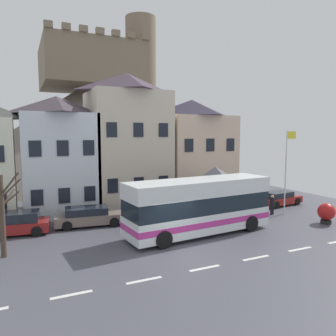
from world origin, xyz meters
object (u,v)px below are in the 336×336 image
townhouse_03 (192,150)px  parked_car_03 (89,216)px  townhouse_02 (127,141)px  pedestrian_01 (245,207)px  pedestrian_02 (256,203)px  hilltop_castle (92,125)px  transit_bus (199,207)px  flagpole (287,166)px  parked_car_00 (16,224)px  harbour_buoy (326,212)px  parked_car_01 (228,202)px  bare_tree_01 (2,212)px  public_bench (180,206)px  townhouse_01 (58,155)px  bus_shelter (215,176)px  pedestrian_00 (272,204)px  parked_car_02 (279,198)px

townhouse_03 → parked_car_03: townhouse_03 is taller
townhouse_02 → townhouse_03: size_ratio=1.20×
townhouse_02 → pedestrian_01: (6.53, -7.71, -4.80)m
townhouse_02 → pedestrian_02: bearing=-40.4°
townhouse_03 → hilltop_castle: bearing=100.9°
transit_bus → flagpole: 9.02m
parked_car_00 → harbour_buoy: size_ratio=2.93×
townhouse_03 → hilltop_castle: (-4.54, 23.67, 2.91)m
flagpole → harbour_buoy: bearing=-80.1°
parked_car_01 → pedestrian_01: size_ratio=2.75×
pedestrian_01 → flagpole: bearing=-2.2°
bare_tree_01 → townhouse_03: bearing=30.0°
parked_car_00 → bare_tree_01: (-0.54, -3.86, 1.67)m
pedestrian_01 → public_bench: size_ratio=1.07×
townhouse_01 → pedestrian_02: (13.81, -7.33, -3.72)m
townhouse_02 → parked_car_00: 11.16m
flagpole → harbour_buoy: 4.47m
parked_car_03 → flagpole: (14.53, -3.15, 3.15)m
parked_car_00 → flagpole: (19.04, -3.08, 3.11)m
parked_car_00 → flagpole: 19.53m
flagpole → bus_shelter: bearing=162.4°
transit_bus → harbour_buoy: bearing=-15.6°
parked_car_03 → public_bench: 7.56m
parked_car_01 → pedestrian_01: pedestrian_01 is taller
parked_car_03 → pedestrian_00: (13.47, -2.88, 0.21)m
parked_car_03 → pedestrian_01: bearing=-8.8°
parked_car_01 → hilltop_castle: bearing=108.5°
pedestrian_00 → bare_tree_01: size_ratio=0.34×
bus_shelter → flagpole: (5.38, -1.70, 0.71)m
parked_car_01 → townhouse_01: bearing=166.1°
townhouse_03 → transit_bus: bearing=-116.3°
parked_car_02 → pedestrian_00: 3.78m
hilltop_castle → pedestrian_00: size_ratio=27.45×
bus_shelter → pedestrian_01: bearing=-43.4°
public_bench → parked_car_01: bearing=-17.8°
parked_car_01 → public_bench: size_ratio=2.93×
pedestrian_01 → harbour_buoy: size_ratio=1.06×
parked_car_00 → pedestrian_01: pedestrian_01 is taller
townhouse_03 → parked_car_00: bearing=-161.0°
hilltop_castle → townhouse_03: bearing=-79.1°
townhouse_02 → parked_car_02: 14.12m
townhouse_02 → parked_car_00: size_ratio=2.69×
townhouse_02 → bare_tree_01: (-9.32, -8.64, -3.30)m
townhouse_02 → parked_car_01: 9.88m
parked_car_00 → pedestrian_00: bearing=179.1°
hilltop_castle → pedestrian_00: hilltop_castle is taller
parked_car_01 → harbour_buoy: (3.79, -6.28, 0.12)m
parked_car_02 → bare_tree_01: 21.78m
parked_car_03 → parked_car_01: bearing=6.1°
pedestrian_02 → harbour_buoy: (2.64, -4.17, -0.06)m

